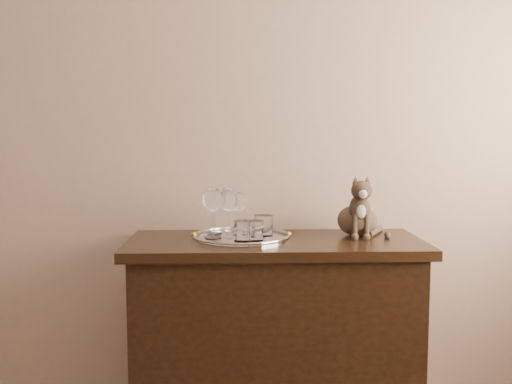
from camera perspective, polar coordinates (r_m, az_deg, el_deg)
wall_back at (r=2.63m, az=-11.76°, el=7.25°), size 4.00×0.10×2.70m
sideboard at (r=2.44m, az=1.91°, el=-14.63°), size 1.20×0.50×0.85m
tray at (r=2.35m, az=-1.47°, el=-4.59°), size 0.40×0.40×0.01m
wine_glass_a at (r=2.40m, az=-4.18°, el=-1.96°), size 0.07×0.07×0.19m
wine_glass_b at (r=2.43m, az=-1.73°, el=-2.06°), size 0.07×0.07×0.18m
wine_glass_c at (r=2.30m, az=-4.36°, el=-2.10°), size 0.08×0.08×0.21m
wine_glass_d at (r=2.33m, az=-2.76°, el=-2.04°), size 0.08×0.08×0.20m
tumbler_a at (r=2.26m, az=-0.15°, el=-3.90°), size 0.07×0.07×0.08m
tumbler_b at (r=2.25m, az=-1.34°, el=-3.92°), size 0.07×0.07×0.08m
tumbler_c at (r=2.36m, az=0.75°, el=-3.38°), size 0.08×0.08×0.09m
cat at (r=2.45m, az=10.11°, el=-1.30°), size 0.27×0.25×0.26m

